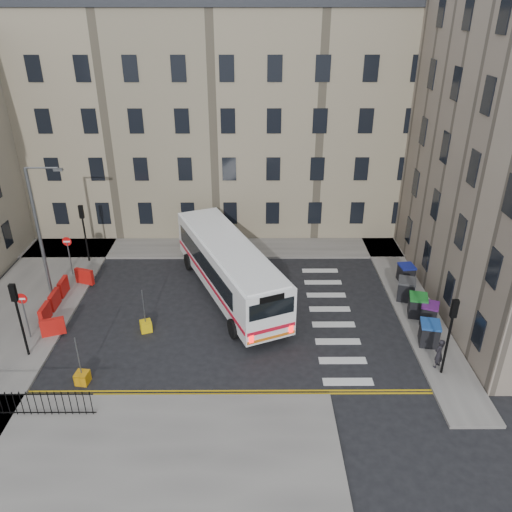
{
  "coord_description": "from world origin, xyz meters",
  "views": [
    {
      "loc": [
        -0.48,
        -24.56,
        16.04
      ],
      "look_at": [
        -0.36,
        1.46,
        3.0
      ],
      "focal_mm": 35.0,
      "sensor_mm": 36.0,
      "label": 1
    }
  ],
  "objects_px": {
    "wheelie_bin_d": "(406,289)",
    "bollard_chevron": "(82,378)",
    "wheelie_bin_e": "(406,273)",
    "wheelie_bin_a": "(429,333)",
    "bollard_yellow": "(146,326)",
    "pedestrian": "(439,353)",
    "bus": "(229,266)",
    "wheelie_bin_b": "(429,313)",
    "wheelie_bin_c": "(417,305)",
    "streetlamp": "(39,232)"
  },
  "relations": [
    {
      "from": "wheelie_bin_d",
      "to": "pedestrian",
      "type": "xyz_separation_m",
      "value": [
        -0.18,
        -6.42,
        0.15
      ]
    },
    {
      "from": "wheelie_bin_a",
      "to": "wheelie_bin_d",
      "type": "height_order",
      "value": "wheelie_bin_d"
    },
    {
      "from": "bus",
      "to": "bollard_yellow",
      "type": "height_order",
      "value": "bus"
    },
    {
      "from": "bus",
      "to": "pedestrian",
      "type": "xyz_separation_m",
      "value": [
        10.53,
        -7.26,
        -1.0
      ]
    },
    {
      "from": "wheelie_bin_a",
      "to": "bollard_chevron",
      "type": "distance_m",
      "value": 17.54
    },
    {
      "from": "pedestrian",
      "to": "wheelie_bin_d",
      "type": "bearing_deg",
      "value": -130.87
    },
    {
      "from": "streetlamp",
      "to": "wheelie_bin_e",
      "type": "distance_m",
      "value": 22.61
    },
    {
      "from": "wheelie_bin_b",
      "to": "wheelie_bin_a",
      "type": "bearing_deg",
      "value": -84.75
    },
    {
      "from": "wheelie_bin_c",
      "to": "wheelie_bin_d",
      "type": "relative_size",
      "value": 0.94
    },
    {
      "from": "streetlamp",
      "to": "wheelie_bin_c",
      "type": "xyz_separation_m",
      "value": [
        21.84,
        -2.45,
        -3.56
      ]
    },
    {
      "from": "wheelie_bin_d",
      "to": "pedestrian",
      "type": "height_order",
      "value": "pedestrian"
    },
    {
      "from": "wheelie_bin_c",
      "to": "bollard_yellow",
      "type": "height_order",
      "value": "wheelie_bin_c"
    },
    {
      "from": "wheelie_bin_d",
      "to": "wheelie_bin_e",
      "type": "relative_size",
      "value": 1.23
    },
    {
      "from": "wheelie_bin_e",
      "to": "bollard_chevron",
      "type": "distance_m",
      "value": 20.26
    },
    {
      "from": "bus",
      "to": "wheelie_bin_b",
      "type": "xyz_separation_m",
      "value": [
        11.31,
        -3.36,
        -1.21
      ]
    },
    {
      "from": "bus",
      "to": "wheelie_bin_d",
      "type": "height_order",
      "value": "bus"
    },
    {
      "from": "wheelie_bin_a",
      "to": "pedestrian",
      "type": "relative_size",
      "value": 0.82
    },
    {
      "from": "wheelie_bin_c",
      "to": "bollard_yellow",
      "type": "xyz_separation_m",
      "value": [
        -15.28,
        -1.29,
        -0.48
      ]
    },
    {
      "from": "wheelie_bin_c",
      "to": "bollard_chevron",
      "type": "bearing_deg",
      "value": -149.14
    },
    {
      "from": "bus",
      "to": "wheelie_bin_e",
      "type": "distance_m",
      "value": 11.43
    },
    {
      "from": "wheelie_bin_a",
      "to": "wheelie_bin_e",
      "type": "xyz_separation_m",
      "value": [
        0.6,
        6.62,
        -0.05
      ]
    },
    {
      "from": "wheelie_bin_a",
      "to": "wheelie_bin_d",
      "type": "bearing_deg",
      "value": 101.67
    },
    {
      "from": "bollard_chevron",
      "to": "bus",
      "type": "bearing_deg",
      "value": 51.09
    },
    {
      "from": "wheelie_bin_b",
      "to": "wheelie_bin_e",
      "type": "distance_m",
      "value": 4.63
    },
    {
      "from": "wheelie_bin_d",
      "to": "bollard_chevron",
      "type": "xyz_separation_m",
      "value": [
        -17.33,
        -7.36,
        -0.5
      ]
    },
    {
      "from": "wheelie_bin_a",
      "to": "bus",
      "type": "bearing_deg",
      "value": 165.44
    },
    {
      "from": "wheelie_bin_a",
      "to": "pedestrian",
      "type": "distance_m",
      "value": 1.93
    },
    {
      "from": "wheelie_bin_a",
      "to": "bollard_yellow",
      "type": "height_order",
      "value": "wheelie_bin_a"
    },
    {
      "from": "streetlamp",
      "to": "pedestrian",
      "type": "distance_m",
      "value": 22.89
    },
    {
      "from": "wheelie_bin_b",
      "to": "bollard_chevron",
      "type": "xyz_separation_m",
      "value": [
        -17.93,
        -4.84,
        -0.43
      ]
    },
    {
      "from": "bollard_yellow",
      "to": "streetlamp",
      "type": "bearing_deg",
      "value": 150.28
    },
    {
      "from": "bollard_yellow",
      "to": "bollard_chevron",
      "type": "xyz_separation_m",
      "value": [
        -2.19,
        -4.25,
        0.0
      ]
    },
    {
      "from": "wheelie_bin_c",
      "to": "bus",
      "type": "bearing_deg",
      "value": 179.54
    },
    {
      "from": "wheelie_bin_c",
      "to": "streetlamp",
      "type": "bearing_deg",
      "value": -173.16
    },
    {
      "from": "bus",
      "to": "wheelie_bin_a",
      "type": "distance_m",
      "value": 12.0
    },
    {
      "from": "streetlamp",
      "to": "pedestrian",
      "type": "relative_size",
      "value": 5.12
    },
    {
      "from": "wheelie_bin_d",
      "to": "wheelie_bin_a",
      "type": "bearing_deg",
      "value": -73.01
    },
    {
      "from": "pedestrian",
      "to": "bollard_yellow",
      "type": "relative_size",
      "value": 2.65
    },
    {
      "from": "wheelie_bin_d",
      "to": "wheelie_bin_e",
      "type": "xyz_separation_m",
      "value": [
        0.58,
        2.12,
        -0.07
      ]
    },
    {
      "from": "wheelie_bin_a",
      "to": "bollard_chevron",
      "type": "height_order",
      "value": "wheelie_bin_a"
    },
    {
      "from": "wheelie_bin_b",
      "to": "wheelie_bin_e",
      "type": "bearing_deg",
      "value": 113.13
    },
    {
      "from": "wheelie_bin_c",
      "to": "wheelie_bin_e",
      "type": "distance_m",
      "value": 3.95
    },
    {
      "from": "pedestrian",
      "to": "streetlamp",
      "type": "bearing_deg",
      "value": -57.41
    },
    {
      "from": "wheelie_bin_a",
      "to": "wheelie_bin_e",
      "type": "bearing_deg",
      "value": 96.77
    },
    {
      "from": "streetlamp",
      "to": "wheelie_bin_b",
      "type": "relative_size",
      "value": 6.2
    },
    {
      "from": "bollard_chevron",
      "to": "wheelie_bin_b",
      "type": "bearing_deg",
      "value": 15.11
    },
    {
      "from": "pedestrian",
      "to": "bus",
      "type": "bearing_deg",
      "value": -73.83
    },
    {
      "from": "wheelie_bin_b",
      "to": "wheelie_bin_d",
      "type": "height_order",
      "value": "wheelie_bin_d"
    },
    {
      "from": "wheelie_bin_a",
      "to": "wheelie_bin_b",
      "type": "relative_size",
      "value": 1.0
    },
    {
      "from": "streetlamp",
      "to": "bus",
      "type": "distance_m",
      "value": 11.25
    }
  ]
}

